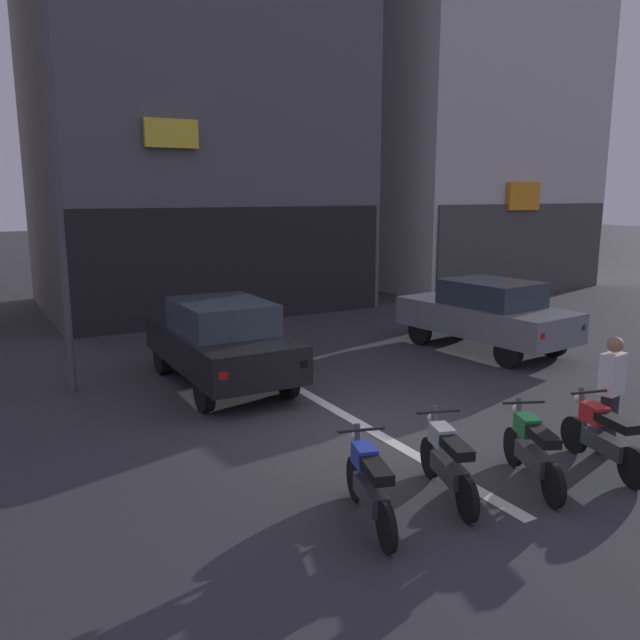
% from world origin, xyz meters
% --- Properties ---
extents(ground_plane, '(120.00, 120.00, 0.00)m').
position_xyz_m(ground_plane, '(0.00, 0.00, 0.00)').
color(ground_plane, '#333338').
extents(lane_centre_line, '(0.20, 18.00, 0.01)m').
position_xyz_m(lane_centre_line, '(0.00, 6.00, 0.00)').
color(lane_centre_line, silver).
rests_on(lane_centre_line, ground).
extents(building_mid_block, '(9.46, 7.39, 17.93)m').
position_xyz_m(building_mid_block, '(1.57, 12.69, 8.95)').
color(building_mid_block, '#56565B').
rests_on(building_mid_block, ground).
extents(building_far_right, '(8.37, 7.93, 17.20)m').
position_xyz_m(building_far_right, '(12.43, 12.69, 8.59)').
color(building_far_right, silver).
rests_on(building_far_right, ground).
extents(car_black_crossing_near, '(1.80, 4.12, 1.64)m').
position_xyz_m(car_black_crossing_near, '(-1.15, 3.51, 0.89)').
color(car_black_crossing_near, black).
rests_on(car_black_crossing_near, ground).
extents(car_grey_parked_kerbside, '(2.17, 4.26, 1.64)m').
position_xyz_m(car_grey_parked_kerbside, '(5.13, 3.08, 0.89)').
color(car_grey_parked_kerbside, black).
rests_on(car_grey_parked_kerbside, ground).
extents(street_lamp, '(0.36, 0.36, 7.14)m').
position_xyz_m(street_lamp, '(-3.67, 4.46, 4.32)').
color(street_lamp, '#47474C').
rests_on(street_lamp, ground).
extents(motorcycle_blue_row_leftmost, '(0.64, 1.62, 0.98)m').
position_xyz_m(motorcycle_blue_row_leftmost, '(-1.59, -2.13, 0.46)').
color(motorcycle_blue_row_leftmost, black).
rests_on(motorcycle_blue_row_leftmost, ground).
extents(motorcycle_silver_row_left_mid, '(0.67, 1.61, 0.98)m').
position_xyz_m(motorcycle_silver_row_left_mid, '(-0.44, -2.08, 0.46)').
color(motorcycle_silver_row_left_mid, black).
rests_on(motorcycle_silver_row_left_mid, ground).
extents(motorcycle_green_row_centre, '(0.76, 1.56, 0.98)m').
position_xyz_m(motorcycle_green_row_centre, '(0.71, -2.33, 0.46)').
color(motorcycle_green_row_centre, black).
rests_on(motorcycle_green_row_centre, ground).
extents(motorcycle_red_row_right_mid, '(0.60, 1.64, 0.98)m').
position_xyz_m(motorcycle_red_row_right_mid, '(1.86, -2.47, 0.46)').
color(motorcycle_red_row_right_mid, black).
rests_on(motorcycle_red_row_right_mid, ground).
extents(person_by_motorcycles, '(0.39, 0.27, 1.67)m').
position_xyz_m(person_by_motorcycles, '(2.38, -2.17, 0.86)').
color(person_by_motorcycles, '#23232D').
rests_on(person_by_motorcycles, ground).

